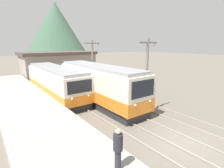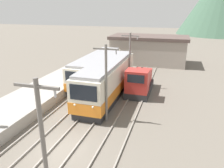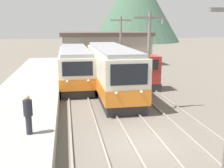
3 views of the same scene
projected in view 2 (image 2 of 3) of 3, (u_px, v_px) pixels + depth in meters
The scene contains 11 objects.
ground_plane at pixel (61, 149), 14.42m from camera, with size 200.00×200.00×0.00m, color #665E54.
track_left at pixel (27, 142), 15.11m from camera, with size 1.54×60.00×0.14m.
track_center at pixel (63, 149), 14.35m from camera, with size 1.54×60.00×0.14m.
track_right at pixel (107, 157), 13.53m from camera, with size 1.54×60.00×0.14m.
commuter_train_left at pixel (97, 69), 27.32m from camera, with size 2.84×12.29×3.40m.
commuter_train_center at pixel (107, 81), 22.43m from camera, with size 2.84×12.24×3.84m.
shunting_locomotive at pixel (140, 82), 23.71m from camera, with size 2.40×5.61×3.00m.
catenary_mast_near at pixel (43, 142), 9.21m from camera, with size 2.00×0.20×6.31m.
catenary_mast_mid at pixel (106, 81), 16.96m from camera, with size 2.00×0.20×6.31m.
catenary_mast_far at pixel (130, 58), 24.72m from camera, with size 2.00×0.20×6.31m.
station_building at pixel (149, 49), 36.61m from camera, with size 12.60×6.30×4.55m.
Camera 2 is at (6.77, -10.72, 8.80)m, focal length 35.00 mm.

